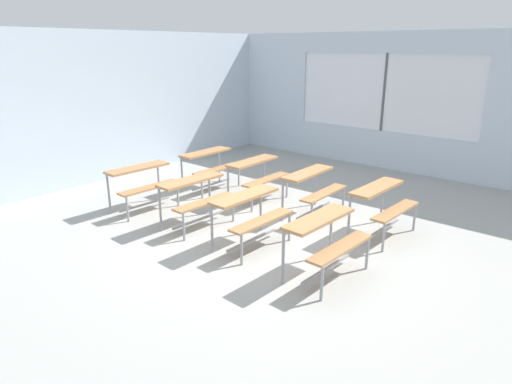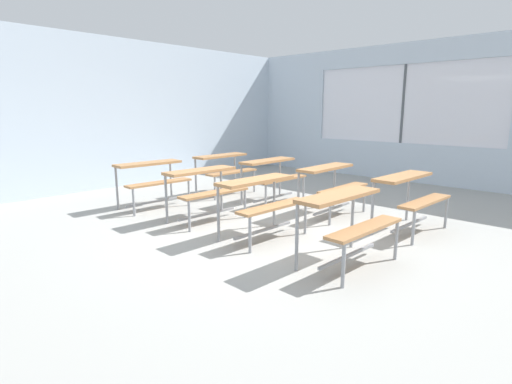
% 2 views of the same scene
% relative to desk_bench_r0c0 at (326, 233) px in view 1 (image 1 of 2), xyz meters
% --- Properties ---
extents(ground, '(10.00, 9.00, 0.05)m').
position_rel_desk_bench_r0c0_xyz_m(ground, '(0.28, 1.28, -0.59)').
color(ground, '#9E9E99').
extents(wall_back, '(10.00, 0.12, 3.00)m').
position_rel_desk_bench_r0c0_xyz_m(wall_back, '(0.28, 5.78, 0.94)').
color(wall_back, silver).
rests_on(wall_back, ground).
extents(wall_right, '(0.12, 9.00, 3.00)m').
position_rel_desk_bench_r0c0_xyz_m(wall_right, '(5.28, 1.14, 0.88)').
color(wall_right, silver).
rests_on(wall_right, ground).
extents(desk_bench_r0c0, '(1.13, 0.64, 0.74)m').
position_rel_desk_bench_r0c0_xyz_m(desk_bench_r0c0, '(0.00, 0.00, 0.00)').
color(desk_bench_r0c0, '#A87547').
rests_on(desk_bench_r0c0, ground).
extents(desk_bench_r0c1, '(1.12, 0.64, 0.74)m').
position_rel_desk_bench_r0c0_xyz_m(desk_bench_r0c1, '(1.59, 0.01, 0.00)').
color(desk_bench_r0c1, '#A87547').
rests_on(desk_bench_r0c1, ground).
extents(desk_bench_r1c0, '(1.12, 0.62, 0.74)m').
position_rel_desk_bench_r0c0_xyz_m(desk_bench_r1c0, '(0.06, 1.25, 0.00)').
color(desk_bench_r1c0, '#A87547').
rests_on(desk_bench_r1c0, ground).
extents(desk_bench_r1c1, '(1.11, 0.61, 0.74)m').
position_rel_desk_bench_r0c0_xyz_m(desk_bench_r1c1, '(1.61, 1.22, 0.00)').
color(desk_bench_r1c1, '#A87547').
rests_on(desk_bench_r1c1, ground).
extents(desk_bench_r2c0, '(1.12, 0.64, 0.74)m').
position_rel_desk_bench_r0c0_xyz_m(desk_bench_r2c0, '(0.09, 2.38, 0.00)').
color(desk_bench_r2c0, '#A87547').
rests_on(desk_bench_r2c0, ground).
extents(desk_bench_r2c1, '(1.10, 0.60, 0.74)m').
position_rel_desk_bench_r0c0_xyz_m(desk_bench_r2c1, '(1.60, 2.41, 0.00)').
color(desk_bench_r2c1, '#A87547').
rests_on(desk_bench_r2c1, ground).
extents(desk_bench_r3c0, '(1.13, 0.65, 0.74)m').
position_rel_desk_bench_r0c0_xyz_m(desk_bench_r3c0, '(0.00, 3.62, 0.00)').
color(desk_bench_r3c0, '#A87547').
rests_on(desk_bench_r3c0, ground).
extents(desk_bench_r3c1, '(1.11, 0.61, 0.74)m').
position_rel_desk_bench_r0c0_xyz_m(desk_bench_r3c1, '(1.55, 3.57, 0.00)').
color(desk_bench_r3c1, '#A87547').
rests_on(desk_bench_r3c1, ground).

